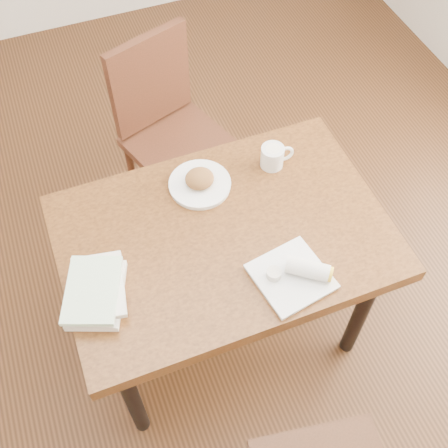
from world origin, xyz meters
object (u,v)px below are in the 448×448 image
object	(u,v)px
plate_burrito	(297,274)
book_stack	(96,291)
table	(224,246)
chair_far	(168,124)
coffee_mug	(273,156)
plate_scone	(200,182)

from	to	relation	value
plate_burrito	book_stack	world-z (taller)	plate_burrito
table	chair_far	world-z (taller)	chair_far
table	book_stack	world-z (taller)	book_stack
chair_far	coffee_mug	distance (m)	0.66
table	chair_far	distance (m)	0.79
chair_far	coffee_mug	size ratio (longest dim) A/B	7.29
chair_far	table	bearing A→B (deg)	-92.24
coffee_mug	book_stack	bearing A→B (deg)	-157.67
table	plate_scone	xyz separation A→B (m)	(-0.01, 0.23, 0.11)
table	book_stack	bearing A→B (deg)	-169.85
table	chair_far	size ratio (longest dim) A/B	1.21
table	plate_burrito	world-z (taller)	plate_burrito
table	chair_far	xyz separation A→B (m)	(0.03, 0.78, -0.11)
plate_scone	coffee_mug	size ratio (longest dim) A/B	1.77
chair_far	book_stack	size ratio (longest dim) A/B	3.25
chair_far	plate_scone	size ratio (longest dim) A/B	4.12
table	plate_scone	distance (m)	0.25
chair_far	coffee_mug	world-z (taller)	chair_far
table	coffee_mug	xyz separation A→B (m)	(0.29, 0.23, 0.13)
table	plate_burrito	distance (m)	0.32
chair_far	book_stack	distance (m)	1.03
table	plate_burrito	xyz separation A→B (m)	(0.16, -0.26, 0.11)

